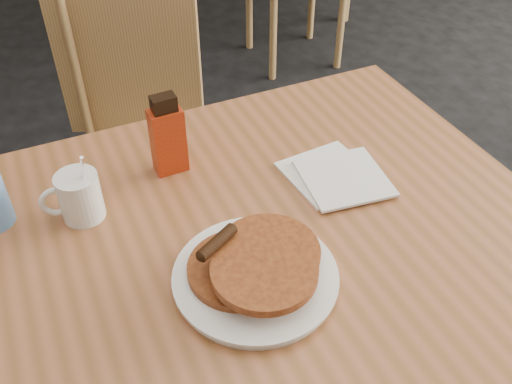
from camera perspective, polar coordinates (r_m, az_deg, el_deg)
main_table at (r=1.02m, az=-5.62°, el=-7.49°), size 1.41×1.03×0.75m
chair_main_far at (r=1.69m, az=-11.38°, el=6.75°), size 0.53×0.54×0.90m
pancake_plate at (r=0.92m, az=-0.02°, el=-7.92°), size 0.27×0.27×0.08m
coffee_mug at (r=1.06m, az=-17.34°, el=-0.39°), size 0.11×0.08×0.14m
syrup_bottle at (r=1.12m, az=-8.82°, el=5.47°), size 0.07×0.05×0.17m
napkin_stack at (r=1.14m, az=8.02°, el=1.62°), size 0.19×0.20×0.01m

